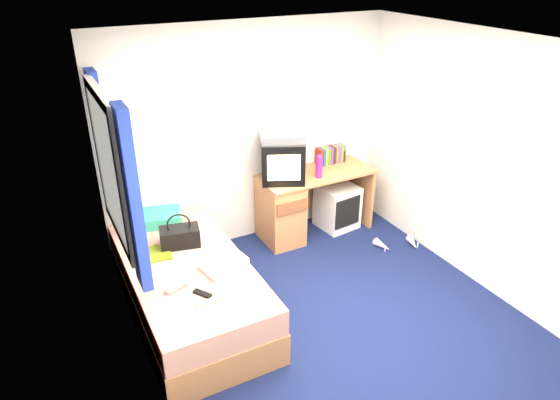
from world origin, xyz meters
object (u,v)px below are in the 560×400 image
storage_cube (337,206)px  aerosol_can (302,167)px  bed (189,288)px  picture_frame (342,155)px  pink_water_bottle (319,167)px  pillow (155,218)px  vcr (283,136)px  towel (224,263)px  water_bottle (178,285)px  white_heels (398,244)px  magazine (159,253)px  remote_control (202,294)px  crt_tv (283,160)px  colour_swatch_fan (209,302)px  handbag (180,236)px  desk (293,205)px

storage_cube → aerosol_can: aerosol_can is taller
bed → picture_frame: size_ratio=14.29×
pink_water_bottle → pillow: bearing=174.0°
vcr → towel: 1.63m
water_bottle → white_heels: size_ratio=0.42×
magazine → remote_control: size_ratio=1.75×
crt_tv → colour_swatch_fan: crt_tv is taller
handbag → remote_control: size_ratio=2.46×
storage_cube → white_heels: 0.84m
remote_control → picture_frame: bearing=-1.3°
desk → remote_control: bearing=-140.4°
remote_control → colour_swatch_fan: bearing=-116.6°
pillow → white_heels: 2.66m
handbag → towel: bearing=-55.7°
white_heels → handbag: bearing=172.6°
bed → handbag: bearing=81.8°
vcr → remote_control: 2.00m
picture_frame → bed: bearing=-150.5°
storage_cube → magazine: (-2.25, -0.48, 0.29)m
desk → water_bottle: size_ratio=6.50×
crt_tv → towel: crt_tv is taller
bed → desk: desk is taller
picture_frame → towel: size_ratio=0.42×
handbag → water_bottle: 0.67m
crt_tv → vcr: bearing=90.0°
vcr → magazine: (-1.53, -0.51, -0.70)m
bed → storage_cube: 2.20m
pink_water_bottle → white_heels: size_ratio=0.49×
crt_tv → aerosol_can: crt_tv is taller
pillow → vcr: vcr is taller
aerosol_can → colour_swatch_fan: (-1.61, -1.39, -0.30)m
towel → crt_tv: bearing=42.5°
handbag → towel: handbag is taller
storage_cube → handbag: (-2.03, -0.43, 0.38)m
storage_cube → picture_frame: picture_frame is taller
pillow → crt_tv: (1.41, -0.06, 0.38)m
pillow → towel: (0.32, -1.06, -0.00)m
handbag → magazine: 0.24m
desk → handbag: size_ratio=3.31×
water_bottle → white_heels: (2.59, 0.32, -0.54)m
desk → storage_cube: size_ratio=2.50×
pillow → towel: 1.11m
bed → aerosol_can: 1.87m
bed → white_heels: 2.42m
storage_cube → colour_swatch_fan: size_ratio=2.37×
desk → white_heels: desk is taller
crt_tv → remote_control: 1.92m
desk → pink_water_bottle: (0.24, -0.13, 0.46)m
water_bottle → remote_control: (0.15, -0.17, -0.03)m
colour_swatch_fan → aerosol_can: bearing=40.7°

